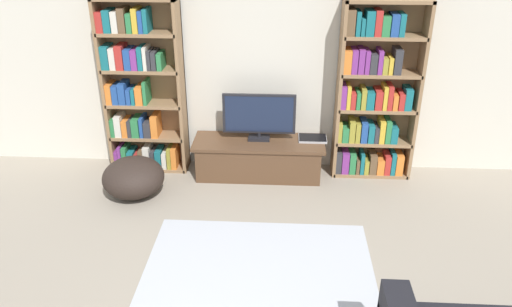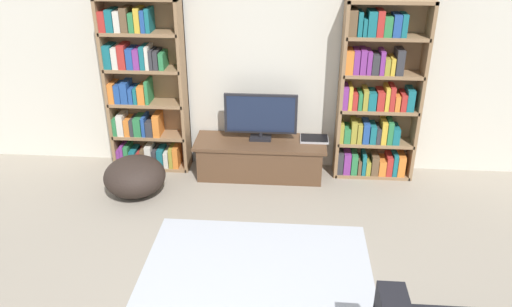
% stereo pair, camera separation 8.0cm
% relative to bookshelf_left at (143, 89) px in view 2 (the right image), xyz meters
% --- Properties ---
extents(wall_back, '(8.80, 0.06, 2.60)m').
position_rel_bookshelf_left_xyz_m(wall_back, '(1.35, 0.18, 0.35)').
color(wall_back, silver).
rests_on(wall_back, ground_plane).
extents(bookshelf_left, '(0.87, 0.30, 1.96)m').
position_rel_bookshelf_left_xyz_m(bookshelf_left, '(0.00, 0.00, 0.00)').
color(bookshelf_left, '#93704C').
rests_on(bookshelf_left, ground_plane).
extents(bookshelf_right, '(0.87, 0.30, 1.96)m').
position_rel_bookshelf_left_xyz_m(bookshelf_right, '(2.57, -0.00, -0.01)').
color(bookshelf_right, '#93704C').
rests_on(bookshelf_right, ground_plane).
extents(tv_stand, '(1.47, 0.51, 0.42)m').
position_rel_bookshelf_left_xyz_m(tv_stand, '(1.33, -0.14, -0.74)').
color(tv_stand, brown).
rests_on(tv_stand, ground_plane).
extents(television, '(0.81, 0.16, 0.53)m').
position_rel_bookshelf_left_xyz_m(television, '(1.33, -0.08, -0.24)').
color(television, black).
rests_on(television, tv_stand).
extents(laptop, '(0.31, 0.23, 0.03)m').
position_rel_bookshelf_left_xyz_m(laptop, '(1.93, -0.06, -0.51)').
color(laptop, '#B7B7BC').
rests_on(laptop, tv_stand).
extents(area_rug, '(1.94, 1.51, 0.02)m').
position_rel_bookshelf_left_xyz_m(area_rug, '(1.42, -1.90, -0.94)').
color(area_rug, '#B2B7C1').
rests_on(area_rug, ground_plane).
extents(beanbag_ottoman, '(0.65, 0.65, 0.41)m').
position_rel_bookshelf_left_xyz_m(beanbag_ottoman, '(0.02, -0.66, -0.74)').
color(beanbag_ottoman, '#2D231E').
rests_on(beanbag_ottoman, ground_plane).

